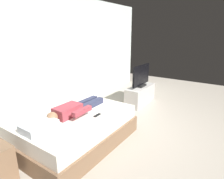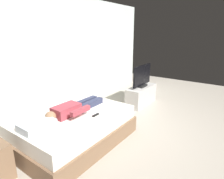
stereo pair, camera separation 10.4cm
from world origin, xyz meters
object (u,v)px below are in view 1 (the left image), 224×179
object	(u,v)px
person	(74,109)
pillow	(39,126)
remote	(97,115)
bed	(74,128)
tv	(141,76)
tv_stand	(140,95)

from	to	relation	value
person	pillow	bearing A→B (deg)	-178.90
person	remote	size ratio (longest dim) A/B	8.40
bed	tv	xyz separation A→B (m)	(2.41, -0.13, 0.52)
person	remote	bearing A→B (deg)	-69.53
pillow	tv	distance (m)	3.11
pillow	bed	bearing A→B (deg)	0.00
pillow	person	distance (m)	0.72
pillow	person	world-z (taller)	person
tv_stand	tv	bearing A→B (deg)	180.00
remote	tv_stand	world-z (taller)	remote
remote	pillow	bearing A→B (deg)	155.87
pillow	tv	size ratio (longest dim) A/B	0.55
person	tv_stand	size ratio (longest dim) A/B	1.15
pillow	remote	size ratio (longest dim) A/B	3.20
bed	person	bearing A→B (deg)	25.67
bed	remote	distance (m)	0.52
bed	person	size ratio (longest dim) A/B	1.61
bed	tv	bearing A→B (deg)	-3.04
bed	remote	size ratio (longest dim) A/B	13.50
person	tv	bearing A→B (deg)	-3.41
tv	person	bearing A→B (deg)	176.59
bed	tv	distance (m)	2.47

